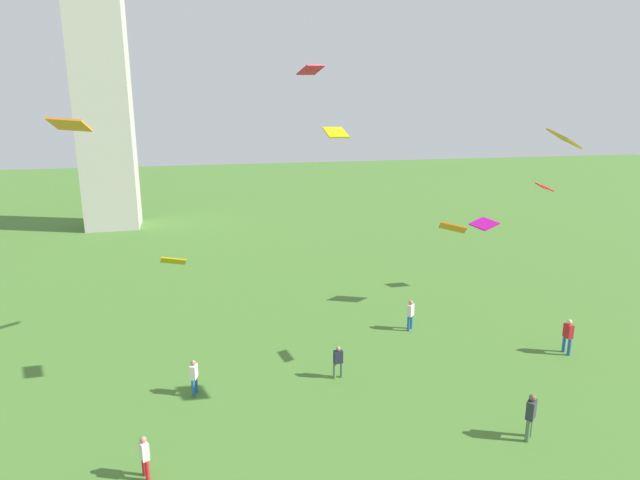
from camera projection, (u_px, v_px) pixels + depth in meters
person_0 at (338, 360)px, 23.53m from camera, size 0.48×0.25×1.55m
person_1 at (144, 455)px, 17.02m from camera, size 0.37×0.46×1.56m
person_2 at (410, 313)px, 28.75m from camera, size 0.51×0.50×1.74m
person_3 at (531, 414)px, 19.06m from camera, size 0.54×0.51×1.83m
person_4 at (568, 334)px, 25.89m from camera, size 0.30×0.57×1.83m
person_5 at (194, 375)px, 22.12m from camera, size 0.37×0.48×1.61m
kite_flying_0 at (311, 70)px, 23.60m from camera, size 1.37×1.26×0.48m
kite_flying_1 at (173, 261)px, 17.81m from camera, size 0.90×0.54×0.49m
kite_flying_2 at (70, 125)px, 24.00m from camera, size 1.94×1.60×0.70m
kite_flying_3 at (336, 132)px, 19.47m from camera, size 0.79×1.10×0.39m
kite_flying_4 at (484, 224)px, 22.80m from camera, size 0.87×1.21×0.38m
kite_flying_5 at (564, 139)px, 17.72m from camera, size 0.75×1.20×0.69m
kite_flying_6 at (453, 228)px, 31.58m from camera, size 1.76×1.62×0.91m
kite_flying_7 at (545, 187)px, 33.40m from camera, size 1.10×0.90×0.57m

